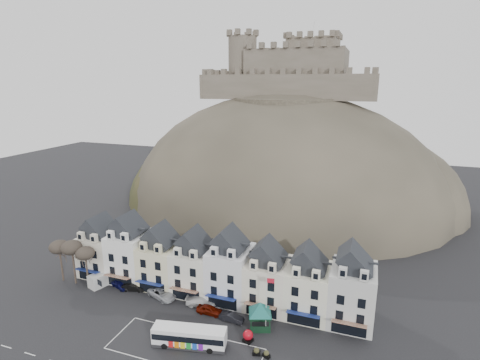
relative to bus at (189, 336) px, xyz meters
name	(u,v)px	position (x,y,z in m)	size (l,w,h in m)	color
ground	(168,351)	(-2.36, -2.06, -1.66)	(300.00, 300.00, 0.00)	black
coach_bay_markings	(185,349)	(-0.36, -0.81, -1.66)	(22.00, 7.50, 0.01)	silver
townhouse_terrace	(213,267)	(-2.22, 13.91, 3.64)	(54.40, 9.35, 11.80)	beige
castle_hill	(286,205)	(-1.11, 66.90, -1.55)	(100.00, 76.00, 68.00)	#363229
castle	(293,71)	(-1.85, 73.88, 38.53)	(50.20, 22.20, 22.00)	brown
tree_left_far	(59,247)	(-31.36, 8.44, 5.24)	(3.61, 3.61, 8.24)	#3B2D25
tree_left_mid	(72,248)	(-28.36, 8.44, 5.58)	(3.78, 3.78, 8.64)	#3B2D25
tree_left_near	(85,254)	(-25.36, 8.44, 4.89)	(3.43, 3.43, 7.84)	#3B2D25
bus	(189,336)	(0.00, 0.00, 0.00)	(10.92, 4.52, 3.00)	#262628
bus_shelter	(260,308)	(8.34, 7.44, 1.73)	(6.50, 6.50, 4.37)	black
red_buoy	(248,336)	(7.64, 3.71, -0.71)	(1.57, 1.57, 1.85)	black
flagpole	(267,298)	(9.24, 7.96, 3.28)	(1.24, 0.28, 8.65)	silver
white_van	(103,278)	(-23.17, 9.94, -0.47)	(3.80, 5.67, 2.38)	silver
planter_west	(256,352)	(9.64, 1.44, -1.12)	(1.23, 0.80, 1.13)	black
planter_east	(266,354)	(11.06, 1.44, -1.15)	(1.17, 0.81, 1.07)	black
car_navy	(120,284)	(-19.42, 9.94, -0.94)	(1.71, 4.25, 1.45)	#0E0F46
car_black	(134,287)	(-16.43, 9.94, -0.96)	(1.48, 4.24, 1.40)	black
car_silver	(162,293)	(-10.34, 9.63, -0.87)	(2.63, 5.61, 1.58)	#BABDC3
car_white	(201,301)	(-2.76, 9.74, -0.90)	(2.14, 5.28, 1.53)	silver
car_maroon	(209,310)	(-0.47, 8.05, -0.92)	(1.75, 4.36, 1.48)	#570F05
car_charcoal	(232,317)	(3.64, 7.44, -1.00)	(1.39, 3.99, 1.31)	black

